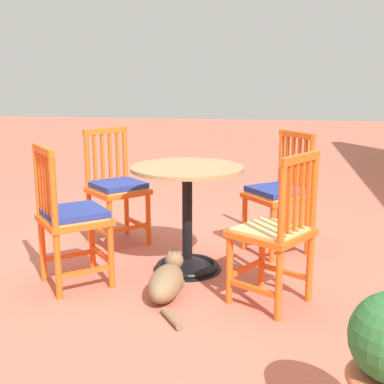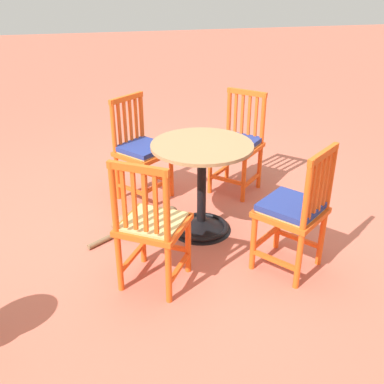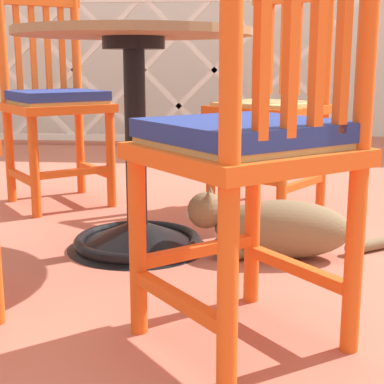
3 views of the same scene
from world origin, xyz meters
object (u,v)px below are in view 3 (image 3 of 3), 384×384
(orange_chair_by_planter, at_px, (272,109))
(tabby_cat, at_px, (270,228))
(cafe_table, at_px, (136,166))
(orange_chair_facing_out, at_px, (250,148))
(orange_chair_at_corner, at_px, (55,104))

(orange_chair_by_planter, height_order, tabby_cat, orange_chair_by_planter)
(cafe_table, relative_size, orange_chair_facing_out, 0.83)
(tabby_cat, bearing_deg, cafe_table, 173.67)
(orange_chair_at_corner, xyz_separation_m, tabby_cat, (0.93, -0.67, -0.35))
(orange_chair_by_planter, bearing_deg, cafe_table, -128.25)
(orange_chair_facing_out, height_order, tabby_cat, orange_chair_facing_out)
(cafe_table, bearing_deg, tabby_cat, -6.33)
(orange_chair_at_corner, xyz_separation_m, orange_chair_facing_out, (0.85, -1.31, 0.00))
(orange_chair_at_corner, distance_m, tabby_cat, 1.20)
(orange_chair_at_corner, relative_size, orange_chair_facing_out, 1.00)
(cafe_table, height_order, tabby_cat, cafe_table)
(orange_chair_by_planter, relative_size, orange_chair_at_corner, 1.00)
(cafe_table, xyz_separation_m, tabby_cat, (0.45, -0.05, -0.19))
(tabby_cat, bearing_deg, orange_chair_at_corner, 143.98)
(tabby_cat, bearing_deg, orange_chair_facing_out, -96.50)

